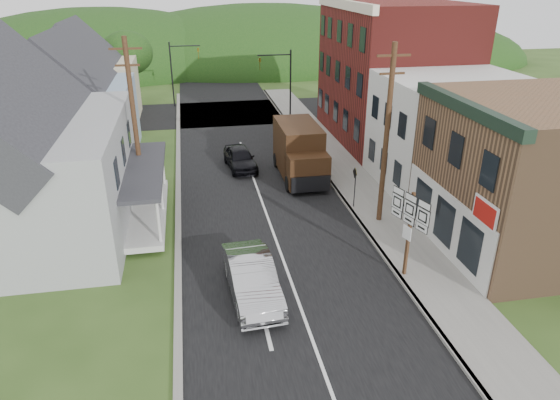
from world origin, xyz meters
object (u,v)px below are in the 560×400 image
silver_sedan (252,279)px  dark_sedan (240,158)px  route_sign_cluster (409,223)px  delivery_van (300,152)px  warning_sign (355,182)px

silver_sedan → dark_sedan: bearing=82.0°
silver_sedan → route_sign_cluster: size_ratio=1.32×
dark_sedan → delivery_van: bearing=-39.0°
delivery_van → dark_sedan: bearing=147.4°
dark_sedan → warning_sign: size_ratio=1.84×
warning_sign → route_sign_cluster: bearing=-91.4°
dark_sedan → route_sign_cluster: route_sign_cluster is taller
delivery_van → route_sign_cluster: 12.07m
delivery_van → warning_sign: delivery_van is taller
dark_sedan → warning_sign: 9.12m
dark_sedan → delivery_van: (3.48, -2.25, 0.96)m
delivery_van → warning_sign: 5.41m
silver_sedan → route_sign_cluster: 6.72m
silver_sedan → warning_sign: 9.60m
silver_sedan → dark_sedan: size_ratio=1.18×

